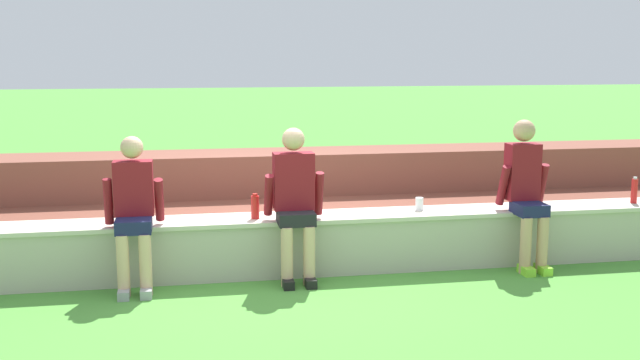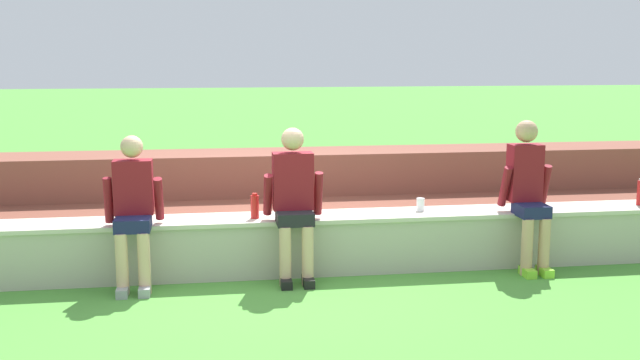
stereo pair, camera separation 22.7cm
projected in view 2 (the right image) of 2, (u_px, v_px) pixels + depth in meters
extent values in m
plane|color=#4C9338|center=(279.00, 279.00, 7.07)|extent=(80.00, 80.00, 0.00)
cube|color=#B7AF9E|center=(276.00, 245.00, 7.26)|extent=(9.93, 0.48, 0.55)
cube|color=beige|center=(276.00, 218.00, 7.21)|extent=(9.97, 0.52, 0.04)
cube|color=brown|center=(269.00, 227.00, 8.14)|extent=(11.70, 0.80, 0.48)
cube|color=brown|center=(263.00, 192.00, 8.88)|extent=(11.70, 0.80, 0.97)
cylinder|color=#DBAD89|center=(122.00, 264.00, 6.58)|extent=(0.11, 0.11, 0.55)
cylinder|color=#DBAD89|center=(144.00, 263.00, 6.61)|extent=(0.11, 0.11, 0.55)
cube|color=#99999E|center=(123.00, 292.00, 6.59)|extent=(0.10, 0.22, 0.08)
cube|color=#99999E|center=(145.00, 291.00, 6.61)|extent=(0.10, 0.22, 0.08)
cube|color=#191E47|center=(133.00, 223.00, 6.68)|extent=(0.31, 0.35, 0.12)
cube|color=maroon|center=(133.00, 187.00, 6.80)|extent=(0.35, 0.20, 0.50)
sphere|color=#DBAD89|center=(132.00, 147.00, 6.73)|extent=(0.20, 0.20, 0.20)
cylinder|color=maroon|center=(108.00, 200.00, 6.76)|extent=(0.08, 0.14, 0.43)
cylinder|color=maroon|center=(159.00, 199.00, 6.83)|extent=(0.08, 0.22, 0.42)
cylinder|color=#DBAD89|center=(285.00, 257.00, 6.83)|extent=(0.11, 0.11, 0.55)
cylinder|color=#DBAD89|center=(308.00, 256.00, 6.86)|extent=(0.11, 0.11, 0.55)
cube|color=black|center=(286.00, 283.00, 6.83)|extent=(0.10, 0.22, 0.08)
cube|color=black|center=(308.00, 282.00, 6.86)|extent=(0.10, 0.22, 0.08)
cube|color=black|center=(295.00, 218.00, 6.92)|extent=(0.34, 0.31, 0.12)
cube|color=maroon|center=(293.00, 181.00, 6.99)|extent=(0.38, 0.20, 0.54)
sphere|color=#DBAD89|center=(293.00, 139.00, 6.93)|extent=(0.21, 0.21, 0.21)
cylinder|color=maroon|center=(268.00, 195.00, 6.96)|extent=(0.08, 0.24, 0.42)
cylinder|color=maroon|center=(318.00, 193.00, 7.03)|extent=(0.08, 0.18, 0.43)
cylinder|color=tan|center=(527.00, 247.00, 7.16)|extent=(0.11, 0.11, 0.55)
cylinder|color=tan|center=(544.00, 247.00, 7.19)|extent=(0.11, 0.11, 0.55)
cube|color=#8CD833|center=(528.00, 272.00, 7.17)|extent=(0.10, 0.22, 0.08)
cube|color=#8CD833|center=(545.00, 271.00, 7.19)|extent=(0.10, 0.22, 0.08)
cube|color=#191E47|center=(531.00, 210.00, 7.25)|extent=(0.28, 0.33, 0.12)
cube|color=maroon|center=(525.00, 173.00, 7.38)|extent=(0.32, 0.20, 0.57)
sphere|color=tan|center=(527.00, 131.00, 7.31)|extent=(0.22, 0.22, 0.22)
cylinder|color=maroon|center=(505.00, 186.00, 7.35)|extent=(0.08, 0.22, 0.42)
cylinder|color=maroon|center=(545.00, 185.00, 7.41)|extent=(0.08, 0.19, 0.43)
cylinder|color=red|center=(640.00, 193.00, 7.72)|extent=(0.06, 0.06, 0.26)
cylinder|color=red|center=(255.00, 207.00, 7.11)|extent=(0.08, 0.08, 0.22)
cylinder|color=red|center=(255.00, 194.00, 7.09)|extent=(0.05, 0.05, 0.02)
cylinder|color=white|center=(420.00, 204.00, 7.45)|extent=(0.08, 0.08, 0.13)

